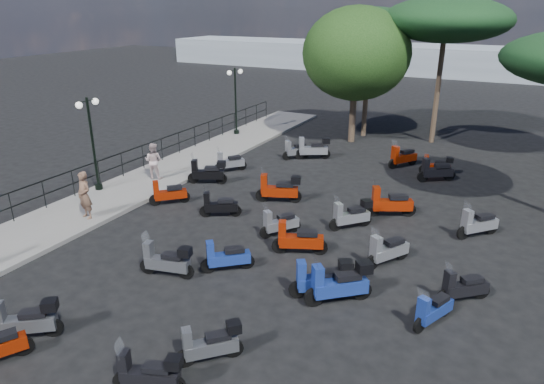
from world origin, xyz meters
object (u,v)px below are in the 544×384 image
at_px(scooter_10, 279,189).
at_px(scooter_5, 313,149).
at_px(scooter_11, 296,150).
at_px(scooter_24, 433,310).
at_px(scooter_9, 219,206).
at_px(scooter_17, 403,157).
at_px(pedestrian_far, 153,161).
at_px(scooter_14, 298,240).
at_px(woman, 84,195).
at_px(scooter_26, 387,251).
at_px(scooter_3, 208,173).
at_px(scooter_13, 210,344).
at_px(scooter_22, 437,166).
at_px(scooter_12, 149,374).
at_px(scooter_1, 26,321).
at_px(scooter_20, 322,280).
at_px(scooter_21, 390,203).
at_px(lamp_post_2, 236,97).
at_px(lamp_post_1, 92,138).
at_px(pine_2, 371,25).
at_px(scooter_8, 226,257).
at_px(pine_0, 446,20).
at_px(scooter_27, 478,224).
at_px(scooter_28, 436,171).
at_px(scooter_2, 168,194).
at_px(scooter_25, 463,288).
at_px(scooter_4, 230,163).
at_px(broadleaf_tree, 356,54).
at_px(scooter_16, 351,215).
at_px(scooter_15, 279,224).
at_px(scooter_19, 339,284).
at_px(scooter_7, 167,261).

bearing_deg(scooter_10, scooter_5, -11.82).
height_order(scooter_11, scooter_24, scooter_11).
distance_m(scooter_9, scooter_17, 10.14).
distance_m(pedestrian_far, scooter_14, 9.05).
distance_m(woman, pedestrian_far, 4.53).
distance_m(woman, scooter_26, 10.66).
distance_m(scooter_3, scooter_13, 11.45).
bearing_deg(scooter_22, scooter_5, 82.30).
xyz_separation_m(scooter_12, scooter_14, (0.23, 6.73, 0.03)).
relative_size(scooter_1, scooter_20, 0.91).
bearing_deg(scooter_21, lamp_post_2, 29.07).
distance_m(scooter_3, scooter_17, 9.42).
distance_m(lamp_post_1, scooter_24, 14.48).
bearing_deg(pine_2, scooter_8, -85.97).
bearing_deg(pine_0, scooter_17, -94.55).
bearing_deg(scooter_12, scooter_27, -46.37).
bearing_deg(scooter_22, scooter_13, 161.10).
height_order(pedestrian_far, scooter_28, pedestrian_far).
bearing_deg(woman, scooter_8, 5.27).
bearing_deg(scooter_2, scooter_25, -143.07).
height_order(scooter_2, scooter_4, scooter_2).
height_order(scooter_3, scooter_25, scooter_3).
relative_size(scooter_12, broadleaf_tree, 0.20).
bearing_deg(scooter_11, pine_2, -71.03).
distance_m(scooter_1, scooter_22, 17.76).
height_order(lamp_post_1, scooter_24, lamp_post_1).
distance_m(pedestrian_far, scooter_27, 13.36).
height_order(scooter_24, broadleaf_tree, broadleaf_tree).
bearing_deg(scooter_20, scooter_13, 128.14).
bearing_deg(pine_0, scooter_9, -109.35).
xyz_separation_m(scooter_9, scooter_24, (8.22, -3.05, -0.02)).
xyz_separation_m(scooter_2, scooter_12, (5.99, -8.09, 0.01)).
relative_size(scooter_5, scooter_16, 1.24).
distance_m(scooter_3, scooter_22, 10.45).
relative_size(scooter_5, scooter_26, 1.10).
xyz_separation_m(scooter_13, scooter_28, (2.27, 14.30, 0.02)).
bearing_deg(scooter_22, scooter_24, 178.61).
bearing_deg(pine_0, scooter_27, -72.83).
relative_size(scooter_10, scooter_26, 1.17).
bearing_deg(lamp_post_1, scooter_15, -3.49).
height_order(lamp_post_2, scooter_22, lamp_post_2).
bearing_deg(scooter_19, scooter_8, 48.84).
bearing_deg(pine_2, woman, -107.34).
bearing_deg(scooter_1, scooter_24, -96.18).
bearing_deg(scooter_7, pedestrian_far, 29.35).
distance_m(scooter_17, pine_2, 8.37).
bearing_deg(scooter_7, scooter_1, 150.07).
relative_size(woman, broadleaf_tree, 0.24).
relative_size(scooter_3, scooter_7, 0.99).
relative_size(scooter_12, scooter_28, 0.98).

